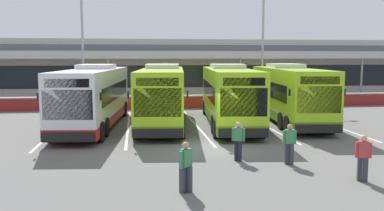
{
  "coord_description": "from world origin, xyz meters",
  "views": [
    {
      "loc": [
        -3.67,
        -19.17,
        4.25
      ],
      "look_at": [
        -0.66,
        3.0,
        1.6
      ],
      "focal_mm": 38.6,
      "sensor_mm": 36.0,
      "label": 1
    }
  ],
  "objects_px": {
    "coach_bus_left_centre": "(162,96)",
    "pedestrian_in_dark_coat": "(186,165)",
    "pedestrian_near_bin": "(289,143)",
    "lamp_post_west": "(82,32)",
    "coach_bus_centre": "(229,96)",
    "lamp_post_centre": "(263,34)",
    "coach_bus_leftmost": "(94,98)",
    "coach_bus_right_centre": "(288,94)",
    "pedestrian_child": "(363,156)",
    "pedestrian_approaching_bus": "(238,140)"
  },
  "relations": [
    {
      "from": "coach_bus_leftmost",
      "to": "lamp_post_centre",
      "type": "height_order",
      "value": "lamp_post_centre"
    },
    {
      "from": "coach_bus_centre",
      "to": "lamp_post_centre",
      "type": "xyz_separation_m",
      "value": [
        5.63,
        11.13,
        4.5
      ]
    },
    {
      "from": "coach_bus_leftmost",
      "to": "pedestrian_approaching_bus",
      "type": "xyz_separation_m",
      "value": [
        6.64,
        -9.25,
        -0.91
      ]
    },
    {
      "from": "coach_bus_left_centre",
      "to": "pedestrian_near_bin",
      "type": "relative_size",
      "value": 7.62
    },
    {
      "from": "coach_bus_centre",
      "to": "lamp_post_centre",
      "type": "bearing_deg",
      "value": 63.16
    },
    {
      "from": "pedestrian_near_bin",
      "to": "lamp_post_west",
      "type": "relative_size",
      "value": 0.15
    },
    {
      "from": "pedestrian_child",
      "to": "lamp_post_west",
      "type": "relative_size",
      "value": 0.15
    },
    {
      "from": "coach_bus_left_centre",
      "to": "lamp_post_west",
      "type": "distance_m",
      "value": 11.99
    },
    {
      "from": "pedestrian_near_bin",
      "to": "lamp_post_centre",
      "type": "distance_m",
      "value": 22.51
    },
    {
      "from": "coach_bus_centre",
      "to": "coach_bus_right_centre",
      "type": "bearing_deg",
      "value": 8.74
    },
    {
      "from": "coach_bus_right_centre",
      "to": "pedestrian_child",
      "type": "bearing_deg",
      "value": -99.96
    },
    {
      "from": "coach_bus_left_centre",
      "to": "coach_bus_centre",
      "type": "bearing_deg",
      "value": -6.33
    },
    {
      "from": "coach_bus_right_centre",
      "to": "lamp_post_west",
      "type": "height_order",
      "value": "lamp_post_west"
    },
    {
      "from": "coach_bus_left_centre",
      "to": "pedestrian_in_dark_coat",
      "type": "relative_size",
      "value": 7.62
    },
    {
      "from": "pedestrian_approaching_bus",
      "to": "pedestrian_in_dark_coat",
      "type": "bearing_deg",
      "value": -125.44
    },
    {
      "from": "coach_bus_left_centre",
      "to": "pedestrian_near_bin",
      "type": "height_order",
      "value": "coach_bus_left_centre"
    },
    {
      "from": "pedestrian_in_dark_coat",
      "to": "coach_bus_right_centre",
      "type": "bearing_deg",
      "value": 57.98
    },
    {
      "from": "pedestrian_approaching_bus",
      "to": "coach_bus_centre",
      "type": "bearing_deg",
      "value": 79.65
    },
    {
      "from": "pedestrian_child",
      "to": "pedestrian_near_bin",
      "type": "xyz_separation_m",
      "value": [
        -1.67,
        2.48,
        0.0
      ]
    },
    {
      "from": "coach_bus_left_centre",
      "to": "pedestrian_in_dark_coat",
      "type": "height_order",
      "value": "coach_bus_left_centre"
    },
    {
      "from": "coach_bus_leftmost",
      "to": "pedestrian_in_dark_coat",
      "type": "bearing_deg",
      "value": -72.64
    },
    {
      "from": "pedestrian_in_dark_coat",
      "to": "pedestrian_child",
      "type": "xyz_separation_m",
      "value": [
        6.14,
        0.36,
        0.0
      ]
    },
    {
      "from": "coach_bus_right_centre",
      "to": "pedestrian_approaching_bus",
      "type": "bearing_deg",
      "value": -120.68
    },
    {
      "from": "lamp_post_west",
      "to": "coach_bus_left_centre",
      "type": "bearing_deg",
      "value": -57.64
    },
    {
      "from": "coach_bus_left_centre",
      "to": "coach_bus_right_centre",
      "type": "relative_size",
      "value": 1.0
    },
    {
      "from": "coach_bus_left_centre",
      "to": "pedestrian_approaching_bus",
      "type": "xyz_separation_m",
      "value": [
        2.48,
        -9.67,
        -0.91
      ]
    },
    {
      "from": "pedestrian_child",
      "to": "pedestrian_approaching_bus",
      "type": "xyz_separation_m",
      "value": [
        -3.54,
        3.3,
        0.0
      ]
    },
    {
      "from": "pedestrian_in_dark_coat",
      "to": "lamp_post_west",
      "type": "height_order",
      "value": "lamp_post_west"
    },
    {
      "from": "pedestrian_near_bin",
      "to": "pedestrian_in_dark_coat",
      "type": "bearing_deg",
      "value": -147.59
    },
    {
      "from": "coach_bus_left_centre",
      "to": "pedestrian_child",
      "type": "xyz_separation_m",
      "value": [
        6.01,
        -12.97,
        -0.91
      ]
    },
    {
      "from": "pedestrian_approaching_bus",
      "to": "lamp_post_centre",
      "type": "distance_m",
      "value": 22.28
    },
    {
      "from": "lamp_post_centre",
      "to": "pedestrian_near_bin",
      "type": "bearing_deg",
      "value": -104.44
    },
    {
      "from": "coach_bus_right_centre",
      "to": "lamp_post_west",
      "type": "distance_m",
      "value": 17.57
    },
    {
      "from": "coach_bus_centre",
      "to": "pedestrian_in_dark_coat",
      "type": "bearing_deg",
      "value": -108.42
    },
    {
      "from": "coach_bus_leftmost",
      "to": "coach_bus_centre",
      "type": "distance_m",
      "value": 8.32
    },
    {
      "from": "coach_bus_leftmost",
      "to": "pedestrian_approaching_bus",
      "type": "relative_size",
      "value": 7.62
    },
    {
      "from": "pedestrian_in_dark_coat",
      "to": "pedestrian_near_bin",
      "type": "relative_size",
      "value": 1.0
    },
    {
      "from": "coach_bus_left_centre",
      "to": "coach_bus_right_centre",
      "type": "xyz_separation_m",
      "value": [
        8.32,
        0.18,
        0.0
      ]
    },
    {
      "from": "coach_bus_right_centre",
      "to": "pedestrian_approaching_bus",
      "type": "relative_size",
      "value": 7.62
    },
    {
      "from": "coach_bus_right_centre",
      "to": "pedestrian_approaching_bus",
      "type": "xyz_separation_m",
      "value": [
        -5.84,
        -9.85,
        -0.91
      ]
    },
    {
      "from": "coach_bus_leftmost",
      "to": "lamp_post_west",
      "type": "relative_size",
      "value": 1.12
    },
    {
      "from": "coach_bus_centre",
      "to": "pedestrian_child",
      "type": "bearing_deg",
      "value": -81.57
    },
    {
      "from": "pedestrian_in_dark_coat",
      "to": "lamp_post_west",
      "type": "distance_m",
      "value": 24.07
    },
    {
      "from": "pedestrian_child",
      "to": "coach_bus_right_centre",
      "type": "bearing_deg",
      "value": 80.04
    },
    {
      "from": "coach_bus_centre",
      "to": "pedestrian_in_dark_coat",
      "type": "height_order",
      "value": "coach_bus_centre"
    },
    {
      "from": "pedestrian_in_dark_coat",
      "to": "lamp_post_centre",
      "type": "xyz_separation_m",
      "value": [
        9.91,
        23.99,
        5.42
      ]
    },
    {
      "from": "pedestrian_child",
      "to": "pedestrian_approaching_bus",
      "type": "relative_size",
      "value": 1.0
    },
    {
      "from": "coach_bus_leftmost",
      "to": "coach_bus_left_centre",
      "type": "xyz_separation_m",
      "value": [
        4.16,
        0.43,
        0.0
      ]
    },
    {
      "from": "coach_bus_left_centre",
      "to": "pedestrian_approaching_bus",
      "type": "distance_m",
      "value": 10.03
    },
    {
      "from": "pedestrian_approaching_bus",
      "to": "lamp_post_west",
      "type": "bearing_deg",
      "value": 113.84
    }
  ]
}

